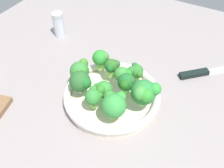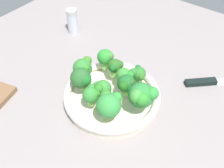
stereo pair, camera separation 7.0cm
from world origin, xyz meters
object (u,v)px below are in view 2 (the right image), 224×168
object	(u,v)px
knife	(216,81)
broccoli_floret_2	(102,89)
broccoli_floret_3	(115,67)
broccoli_floret_6	(138,74)
pepper_shaker	(72,21)
broccoli_floret_4	(83,68)
broccoli_floret_8	(82,78)
broccoli_floret_5	(142,96)
broccoli_floret_7	(109,104)
broccoli_floret_1	(91,95)
broccoli_floret_9	(126,85)
broccoli_floret_0	(106,57)
bowl	(112,96)
broccoli_floret_10	(126,76)

from	to	relation	value
knife	broccoli_floret_2	bearing A→B (deg)	-37.74
broccoli_floret_3	broccoli_floret_6	xyz separation A→B (cm)	(-1.76, 6.83, -0.34)
broccoli_floret_2	pepper_shaker	bearing A→B (deg)	-125.02
broccoli_floret_4	broccoli_floret_8	world-z (taller)	broccoli_floret_8
broccoli_floret_5	broccoli_floret_7	xyz separation A→B (cm)	(6.62, -5.14, -0.63)
broccoli_floret_1	broccoli_floret_7	distance (cm)	6.13
broccoli_floret_1	broccoli_floret_2	distance (cm)	3.42
broccoli_floret_3	broccoli_floret_7	size ratio (longest dim) A/B	0.78
broccoli_floret_5	knife	size ratio (longest dim) A/B	0.37
broccoli_floret_5	broccoli_floret_9	distance (cm)	6.16
broccoli_floret_0	broccoli_floret_5	xyz separation A→B (cm)	(7.37, 17.16, 0.93)
broccoli_floret_8	broccoli_floret_0	bearing A→B (deg)	-179.03
broccoli_floret_9	broccoli_floret_1	bearing A→B (deg)	-34.24
knife	broccoli_floret_9	bearing A→B (deg)	-36.25
broccoli_floret_8	broccoli_floret_7	bearing A→B (deg)	75.38
broccoli_floret_2	broccoli_floret_3	xyz separation A→B (cm)	(-9.12, -2.45, -0.03)
broccoli_floret_4	broccoli_floret_7	xyz separation A→B (cm)	(6.54, 14.37, 0.51)
pepper_shaker	broccoli_floret_0	bearing A→B (deg)	64.32
broccoli_floret_8	knife	distance (cm)	41.14
bowl	pepper_shaker	world-z (taller)	pepper_shaker
broccoli_floret_7	broccoli_floret_8	distance (cm)	12.23
broccoli_floret_6	broccoli_floret_10	world-z (taller)	broccoli_floret_10
broccoli_floret_2	broccoli_floret_5	size ratio (longest dim) A/B	0.75
broccoli_floret_0	broccoli_floret_5	size ratio (longest dim) A/B	0.83
broccoli_floret_5	broccoli_floret_9	size ratio (longest dim) A/B	1.22
broccoli_floret_6	broccoli_floret_10	distance (cm)	3.75
broccoli_floret_2	broccoli_floret_4	world-z (taller)	broccoli_floret_4
broccoli_floret_0	broccoli_floret_6	xyz separation A→B (cm)	(-0.57, 11.19, -0.89)
pepper_shaker	broccoli_floret_6	bearing A→B (deg)	72.39
broccoli_floret_4	broccoli_floret_5	xyz separation A→B (cm)	(-0.07, 19.51, 1.13)
broccoli_floret_10	pepper_shaker	distance (cm)	37.08
broccoli_floret_1	pepper_shaker	world-z (taller)	same
broccoli_floret_1	broccoli_floret_8	world-z (taller)	broccoli_floret_8
broccoli_floret_0	broccoli_floret_5	bearing A→B (deg)	66.76
broccoli_floret_6	pepper_shaker	world-z (taller)	pepper_shaker
broccoli_floret_4	pepper_shaker	distance (cm)	30.20
broccoli_floret_6	broccoli_floret_5	bearing A→B (deg)	36.93
broccoli_floret_2	broccoli_floret_4	bearing A→B (deg)	-107.43
broccoli_floret_5	broccoli_floret_8	distance (cm)	17.36
broccoli_floret_6	broccoli_floret_1	bearing A→B (deg)	-20.26
broccoli_floret_6	broccoli_floret_7	xyz separation A→B (cm)	(14.56, 0.83, 1.19)
broccoli_floret_4	knife	bearing A→B (deg)	129.27
broccoli_floret_5	broccoli_floret_9	world-z (taller)	broccoli_floret_5
broccoli_floret_2	broccoli_floret_9	size ratio (longest dim) A/B	0.92
broccoli_floret_1	broccoli_floret_3	bearing A→B (deg)	-172.74
bowl	broccoli_floret_10	world-z (taller)	broccoli_floret_10
broccoli_floret_0	broccoli_floret_8	xyz separation A→B (cm)	(10.90, 0.19, -0.10)
broccoli_floret_9	pepper_shaker	bearing A→B (deg)	-116.18
bowl	broccoli_floret_0	xyz separation A→B (cm)	(-7.00, -7.63, 5.75)
broccoli_floret_6	pepper_shaker	bearing A→B (deg)	-107.61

